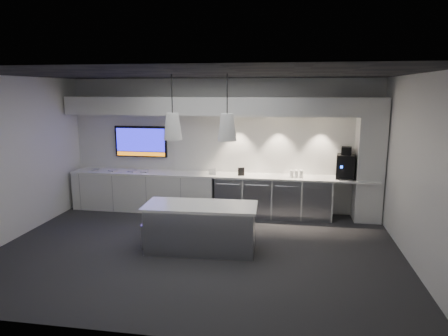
% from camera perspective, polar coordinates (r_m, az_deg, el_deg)
% --- Properties ---
extents(floor, '(7.00, 7.00, 0.00)m').
position_cam_1_polar(floor, '(7.12, -3.84, -11.61)').
color(floor, '#29292B').
rests_on(floor, ground).
extents(ceiling, '(7.00, 7.00, 0.00)m').
position_cam_1_polar(ceiling, '(6.58, -4.18, 13.28)').
color(ceiling, black).
rests_on(ceiling, wall_back).
extents(wall_back, '(7.00, 0.00, 7.00)m').
position_cam_1_polar(wall_back, '(9.11, -0.40, 3.23)').
color(wall_back, white).
rests_on(wall_back, floor).
extents(wall_front, '(7.00, 0.00, 7.00)m').
position_cam_1_polar(wall_front, '(4.36, -11.58, -5.73)').
color(wall_front, white).
rests_on(wall_front, floor).
extents(wall_left, '(0.00, 7.00, 7.00)m').
position_cam_1_polar(wall_left, '(8.23, -28.48, 1.03)').
color(wall_left, white).
rests_on(wall_left, floor).
extents(wall_right, '(0.00, 7.00, 7.00)m').
position_cam_1_polar(wall_right, '(6.81, 26.02, -0.59)').
color(wall_right, white).
rests_on(wall_right, floor).
extents(back_counter, '(6.80, 0.65, 0.04)m').
position_cam_1_polar(back_counter, '(8.90, -0.74, -1.01)').
color(back_counter, white).
rests_on(back_counter, left_base_cabinets).
extents(left_base_cabinets, '(3.30, 0.63, 0.86)m').
position_cam_1_polar(left_base_cabinets, '(9.46, -11.25, -3.30)').
color(left_base_cabinets, white).
rests_on(left_base_cabinets, floor).
extents(fridge_unit_a, '(0.60, 0.61, 0.85)m').
position_cam_1_polar(fridge_unit_a, '(8.97, 0.84, -3.91)').
color(fridge_unit_a, '#97999F').
rests_on(fridge_unit_a, floor).
extents(fridge_unit_b, '(0.60, 0.61, 0.85)m').
position_cam_1_polar(fridge_unit_b, '(8.90, 4.86, -4.06)').
color(fridge_unit_b, '#97999F').
rests_on(fridge_unit_b, floor).
extents(fridge_unit_c, '(0.60, 0.61, 0.85)m').
position_cam_1_polar(fridge_unit_c, '(8.88, 8.93, -4.20)').
color(fridge_unit_c, '#97999F').
rests_on(fridge_unit_c, floor).
extents(fridge_unit_d, '(0.60, 0.61, 0.85)m').
position_cam_1_polar(fridge_unit_d, '(8.90, 13.00, -4.32)').
color(fridge_unit_d, '#97999F').
rests_on(fridge_unit_d, floor).
extents(backsplash, '(4.60, 0.03, 1.30)m').
position_cam_1_polar(backsplash, '(8.96, 7.18, 3.33)').
color(backsplash, white).
rests_on(backsplash, wall_back).
extents(soffit, '(6.90, 0.60, 0.40)m').
position_cam_1_polar(soffit, '(8.74, -0.74, 8.82)').
color(soffit, white).
rests_on(soffit, wall_back).
extents(column, '(0.55, 0.55, 2.60)m').
position_cam_1_polar(column, '(8.88, 20.08, 1.04)').
color(column, white).
rests_on(column, floor).
extents(wall_tv, '(1.25, 0.07, 0.72)m').
position_cam_1_polar(wall_tv, '(9.56, -11.78, 3.73)').
color(wall_tv, black).
rests_on(wall_tv, wall_back).
extents(island, '(1.96, 0.90, 0.82)m').
position_cam_1_polar(island, '(6.98, -3.34, -8.45)').
color(island, '#97999F').
rests_on(island, floor).
extents(bin, '(0.33, 0.33, 0.41)m').
position_cam_1_polar(bin, '(7.31, -10.65, -9.47)').
color(bin, '#97999F').
rests_on(bin, floor).
extents(coffee_machine, '(0.42, 0.58, 0.67)m').
position_cam_1_polar(coffee_machine, '(8.82, 16.98, 0.35)').
color(coffee_machine, black).
rests_on(coffee_machine, back_counter).
extents(sign_black, '(0.14, 0.06, 0.18)m').
position_cam_1_polar(sign_black, '(8.73, 2.46, -0.52)').
color(sign_black, black).
rests_on(sign_black, back_counter).
extents(sign_white, '(0.18, 0.05, 0.14)m').
position_cam_1_polar(sign_white, '(8.84, -1.67, -0.50)').
color(sign_white, white).
rests_on(sign_white, back_counter).
extents(cup_cluster, '(0.28, 0.18, 0.15)m').
position_cam_1_polar(cup_cluster, '(8.71, 10.31, -0.81)').
color(cup_cluster, white).
rests_on(cup_cluster, back_counter).
extents(tray_a, '(0.20, 0.20, 0.02)m').
position_cam_1_polar(tray_a, '(9.83, -17.89, -0.20)').
color(tray_a, '#AFAFAF').
rests_on(tray_a, back_counter).
extents(tray_b, '(0.20, 0.20, 0.02)m').
position_cam_1_polar(tray_b, '(9.58, -15.61, -0.35)').
color(tray_b, '#AFAFAF').
rests_on(tray_b, back_counter).
extents(tray_c, '(0.18, 0.18, 0.02)m').
position_cam_1_polar(tray_c, '(9.39, -13.00, -0.45)').
color(tray_c, '#AFAFAF').
rests_on(tray_c, back_counter).
extents(tray_d, '(0.16, 0.16, 0.02)m').
position_cam_1_polar(tray_d, '(9.29, -11.31, -0.50)').
color(tray_d, '#AFAFAF').
rests_on(tray_d, back_counter).
extents(pendant_left, '(0.31, 0.31, 1.14)m').
position_cam_1_polar(pendant_left, '(6.72, -7.34, 5.94)').
color(pendant_left, white).
rests_on(pendant_left, ceiling).
extents(pendant_right, '(0.31, 0.31, 1.14)m').
position_cam_1_polar(pendant_right, '(6.52, 0.45, 5.87)').
color(pendant_right, white).
rests_on(pendant_right, ceiling).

